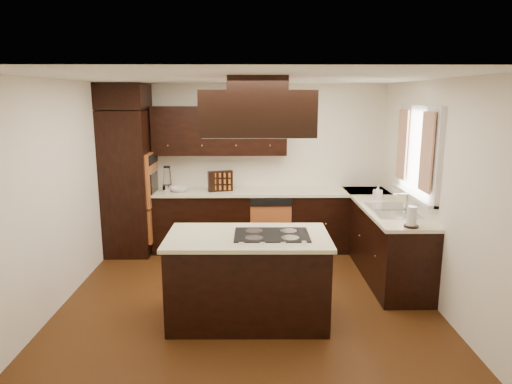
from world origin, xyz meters
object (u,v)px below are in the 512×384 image
island (248,279)px  range_hood (257,113)px  spice_rack (220,181)px  oven_column (128,183)px

island → range_hood: (0.10, -0.09, 1.72)m
island → spice_rack: size_ratio=4.37×
island → range_hood: size_ratio=1.53×
oven_column → spice_rack: oven_column is taller
oven_column → island: (1.78, -2.17, -0.62)m
oven_column → spice_rack: size_ratio=5.77×
range_hood → spice_rack: (-0.52, 2.31, -1.09)m
oven_column → range_hood: size_ratio=2.02×
island → spice_rack: bearing=101.4°
island → spice_rack: 2.35m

